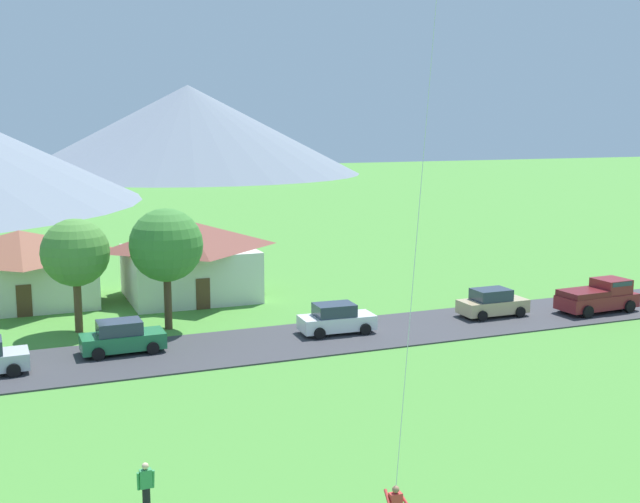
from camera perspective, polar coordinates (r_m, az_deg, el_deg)
The scene contains 11 objects.
road_strip at distance 41.67m, azimuth -9.56°, elevation -7.19°, with size 160.00×6.58×0.08m, color #38383D.
mountain_far_west_ridge at distance 183.46m, azimuth -9.45°, elevation 8.66°, with size 77.52×77.52×19.89m, color slate.
house_left_center at distance 54.01m, azimuth -9.40°, elevation -0.46°, with size 8.84×8.00×5.25m.
house_right_center at distance 55.08m, azimuth -20.76°, elevation -0.97°, with size 9.81×8.38×4.86m.
tree_near_left at distance 45.61m, azimuth -11.03°, elevation 0.43°, with size 4.18×4.18×6.99m.
tree_right_of_center at distance 46.25m, azimuth -17.23°, elevation -0.11°, with size 3.81×3.81×6.49m.
parked_car_tan_west_end at distance 49.41m, azimuth 12.32°, elevation -3.66°, with size 4.20×2.09×1.68m.
parked_car_white_mid_west at distance 44.46m, azimuth 1.17°, elevation -4.90°, with size 4.28×2.23×1.68m.
parked_car_green_mid_east at distance 42.00m, azimuth -14.09°, elevation -6.04°, with size 4.22×2.11×1.68m.
pickup_truck_maroon_east_side at distance 52.35m, azimuth 19.47°, elevation -3.04°, with size 5.29×2.52×1.99m.
watcher_person at distance 25.50m, azimuth -12.43°, elevation -16.29°, with size 0.56×0.24×1.68m.
Camera 1 is at (-8.37, -8.04, 11.83)m, focal length 44.39 mm.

